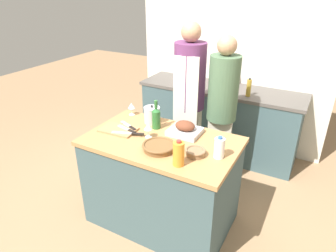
% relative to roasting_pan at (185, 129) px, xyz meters
% --- Properties ---
extents(ground_plane, '(12.00, 12.00, 0.00)m').
position_rel_roasting_pan_xyz_m(ground_plane, '(-0.13, -0.20, -0.94)').
color(ground_plane, '#9E7A56').
extents(kitchen_island, '(1.34, 0.82, 0.90)m').
position_rel_roasting_pan_xyz_m(kitchen_island, '(-0.13, -0.20, -0.49)').
color(kitchen_island, '#3D565B').
rests_on(kitchen_island, ground_plane).
extents(back_counter, '(2.10, 0.60, 0.92)m').
position_rel_roasting_pan_xyz_m(back_counter, '(-0.13, 1.34, -0.48)').
color(back_counter, '#3D565B').
rests_on(back_counter, ground_plane).
extents(back_wall, '(2.60, 0.10, 2.55)m').
position_rel_roasting_pan_xyz_m(back_wall, '(-0.13, 1.69, 0.33)').
color(back_wall, silver).
rests_on(back_wall, ground_plane).
extents(roasting_pan, '(0.29, 0.25, 0.12)m').
position_rel_roasting_pan_xyz_m(roasting_pan, '(0.00, 0.00, 0.00)').
color(roasting_pan, '#BCBCC1').
rests_on(roasting_pan, kitchen_island).
extents(wicker_basket, '(0.28, 0.28, 0.06)m').
position_rel_roasting_pan_xyz_m(wicker_basket, '(-0.06, -0.36, -0.02)').
color(wicker_basket, brown).
rests_on(wicker_basket, kitchen_island).
extents(cutting_board, '(0.34, 0.23, 0.02)m').
position_rel_roasting_pan_xyz_m(cutting_board, '(-0.57, -0.24, -0.04)').
color(cutting_board, '#AD7F51').
rests_on(cutting_board, kitchen_island).
extents(stock_pot, '(0.16, 0.16, 0.18)m').
position_rel_roasting_pan_xyz_m(stock_pot, '(-0.39, 0.07, 0.03)').
color(stock_pot, '#B7B7BC').
rests_on(stock_pot, kitchen_island).
extents(mixing_bowl, '(0.17, 0.17, 0.05)m').
position_rel_roasting_pan_xyz_m(mixing_bowl, '(0.23, -0.29, -0.02)').
color(mixing_bowl, '#846647').
rests_on(mixing_bowl, kitchen_island).
extents(juice_jug, '(0.09, 0.09, 0.21)m').
position_rel_roasting_pan_xyz_m(juice_jug, '(0.18, -0.48, 0.05)').
color(juice_jug, orange).
rests_on(juice_jug, kitchen_island).
extents(milk_jug, '(0.08, 0.08, 0.18)m').
position_rel_roasting_pan_xyz_m(milk_jug, '(0.41, -0.23, 0.04)').
color(milk_jug, white).
rests_on(milk_jug, kitchen_island).
extents(wine_bottle_green, '(0.08, 0.08, 0.28)m').
position_rel_roasting_pan_xyz_m(wine_bottle_green, '(-0.29, -0.02, 0.06)').
color(wine_bottle_green, '#28662D').
rests_on(wine_bottle_green, kitchen_island).
extents(wine_glass_left, '(0.07, 0.07, 0.13)m').
position_rel_roasting_pan_xyz_m(wine_glass_left, '(-0.67, 0.12, 0.05)').
color(wine_glass_left, silver).
rests_on(wine_glass_left, kitchen_island).
extents(wine_glass_right, '(0.07, 0.07, 0.13)m').
position_rel_roasting_pan_xyz_m(wine_glass_right, '(-0.26, -0.22, 0.05)').
color(wine_glass_right, silver).
rests_on(wine_glass_right, kitchen_island).
extents(knife_chef, '(0.29, 0.13, 0.01)m').
position_rel_roasting_pan_xyz_m(knife_chef, '(-0.43, -0.27, -0.03)').
color(knife_chef, '#B7B7BC').
rests_on(knife_chef, cutting_board).
extents(knife_paring, '(0.23, 0.12, 0.01)m').
position_rel_roasting_pan_xyz_m(knife_paring, '(-0.52, -0.14, -0.03)').
color(knife_paring, '#B7B7BC').
rests_on(knife_paring, cutting_board).
extents(knife_bread, '(0.23, 0.09, 0.01)m').
position_rel_roasting_pan_xyz_m(knife_bread, '(-0.49, -0.21, -0.03)').
color(knife_bread, '#B7B7BC').
rests_on(knife_bread, cutting_board).
extents(stand_mixer, '(0.18, 0.14, 0.34)m').
position_rel_roasting_pan_xyz_m(stand_mixer, '(-0.13, 1.46, 0.12)').
color(stand_mixer, '#B22323').
rests_on(stand_mixer, back_counter).
extents(condiment_bottle_tall, '(0.05, 0.05, 0.22)m').
position_rel_roasting_pan_xyz_m(condiment_bottle_tall, '(0.25, 1.19, 0.08)').
color(condiment_bottle_tall, '#B28E2D').
rests_on(condiment_bottle_tall, back_counter).
extents(condiment_bottle_short, '(0.06, 0.06, 0.21)m').
position_rel_roasting_pan_xyz_m(condiment_bottle_short, '(-0.63, 1.25, 0.07)').
color(condiment_bottle_short, maroon).
rests_on(condiment_bottle_short, back_counter).
extents(person_cook_aproned, '(0.34, 0.36, 1.79)m').
position_rel_roasting_pan_xyz_m(person_cook_aproned, '(-0.27, 0.66, 0.05)').
color(person_cook_aproned, beige).
rests_on(person_cook_aproned, ground_plane).
extents(person_cook_guest, '(0.31, 0.31, 1.69)m').
position_rel_roasting_pan_xyz_m(person_cook_guest, '(0.12, 0.66, -0.00)').
color(person_cook_guest, beige).
rests_on(person_cook_guest, ground_plane).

